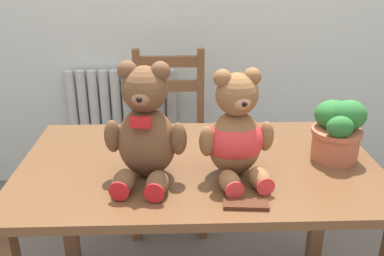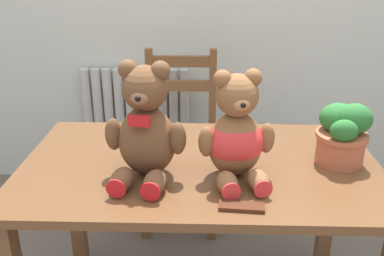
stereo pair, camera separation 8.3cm
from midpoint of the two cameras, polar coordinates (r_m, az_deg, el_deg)
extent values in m
cylinder|color=beige|center=(2.81, -12.72, 0.12)|extent=(0.06, 0.06, 0.76)
cylinder|color=beige|center=(2.79, -11.36, 0.10)|extent=(0.06, 0.06, 0.76)
cylinder|color=beige|center=(2.77, -9.99, 0.08)|extent=(0.06, 0.06, 0.76)
cylinder|color=beige|center=(2.76, -8.61, 0.07)|extent=(0.06, 0.06, 0.76)
cylinder|color=beige|center=(2.75, -7.21, 0.05)|extent=(0.06, 0.06, 0.76)
cylinder|color=beige|center=(2.74, -5.81, 0.04)|extent=(0.06, 0.06, 0.76)
cylinder|color=beige|center=(2.73, -4.39, 0.02)|extent=(0.06, 0.06, 0.76)
cylinder|color=beige|center=(2.73, -2.97, 0.00)|extent=(0.06, 0.06, 0.76)
cylinder|color=beige|center=(2.72, -1.54, -0.01)|extent=(0.06, 0.06, 0.76)
cylinder|color=beige|center=(2.72, -0.11, -0.03)|extent=(0.06, 0.06, 0.76)
cube|color=beige|center=(2.90, -6.20, -6.58)|extent=(0.68, 0.10, 0.04)
cube|color=brown|center=(1.52, 2.68, -5.11)|extent=(1.25, 0.74, 0.03)
cube|color=brown|center=(2.05, -14.17, -9.71)|extent=(0.06, 0.06, 0.70)
cube|color=brown|center=(2.07, 18.78, -10.00)|extent=(0.06, 0.06, 0.70)
cube|color=brown|center=(2.32, -0.63, -2.18)|extent=(0.39, 0.45, 0.03)
cube|color=brown|center=(2.25, 3.76, -9.86)|extent=(0.04, 0.04, 0.44)
cube|color=brown|center=(2.26, -5.36, -9.69)|extent=(0.04, 0.04, 0.44)
cube|color=brown|center=(2.50, 3.62, -0.06)|extent=(0.04, 0.04, 0.93)
cube|color=brown|center=(2.51, -4.48, 0.03)|extent=(0.04, 0.04, 0.93)
cube|color=brown|center=(2.38, -0.47, 8.89)|extent=(0.31, 0.03, 0.06)
cube|color=brown|center=(2.41, -0.46, 5.68)|extent=(0.31, 0.03, 0.06)
ellipsoid|color=brown|center=(1.39, -4.31, -1.75)|extent=(0.21, 0.18, 0.23)
sphere|color=brown|center=(1.33, -4.53, 5.28)|extent=(0.15, 0.15, 0.15)
sphere|color=brown|center=(1.30, -2.41, 7.63)|extent=(0.06, 0.06, 0.06)
sphere|color=brown|center=(1.33, -6.77, 7.77)|extent=(0.06, 0.06, 0.06)
ellipsoid|color=#8C5F3F|center=(1.28, -5.08, 4.10)|extent=(0.07, 0.06, 0.05)
sphere|color=black|center=(1.26, -5.37, 3.89)|extent=(0.02, 0.02, 0.02)
ellipsoid|color=brown|center=(1.35, -0.16, -1.42)|extent=(0.06, 0.06, 0.11)
ellipsoid|color=brown|center=(1.39, -8.76, -0.84)|extent=(0.06, 0.06, 0.11)
ellipsoid|color=brown|center=(1.31, -3.19, -7.29)|extent=(0.08, 0.12, 0.07)
cylinder|color=red|center=(1.27, -3.73, -8.52)|extent=(0.06, 0.01, 0.06)
ellipsoid|color=brown|center=(1.34, -7.59, -6.89)|extent=(0.08, 0.12, 0.07)
cylinder|color=red|center=(1.29, -8.28, -8.08)|extent=(0.06, 0.01, 0.06)
cube|color=red|center=(1.29, -5.21, 0.91)|extent=(0.07, 0.03, 0.03)
ellipsoid|color=brown|center=(1.40, 7.46, -2.18)|extent=(0.20, 0.18, 0.22)
sphere|color=brown|center=(1.34, 7.82, 4.33)|extent=(0.14, 0.14, 0.14)
sphere|color=brown|center=(1.33, 9.91, 6.62)|extent=(0.06, 0.06, 0.06)
sphere|color=brown|center=(1.31, 5.92, 6.52)|extent=(0.06, 0.06, 0.06)
ellipsoid|color=#B2794C|center=(1.29, 8.40, 3.20)|extent=(0.07, 0.06, 0.04)
sphere|color=black|center=(1.27, 8.71, 2.99)|extent=(0.02, 0.02, 0.02)
ellipsoid|color=brown|center=(1.40, 11.60, -1.35)|extent=(0.06, 0.06, 0.10)
ellipsoid|color=brown|center=(1.35, 3.68, -1.87)|extent=(0.06, 0.06, 0.10)
ellipsoid|color=brown|center=(1.35, 10.57, -6.97)|extent=(0.08, 0.12, 0.06)
cylinder|color=red|center=(1.31, 11.29, -8.06)|extent=(0.06, 0.02, 0.06)
ellipsoid|color=brown|center=(1.32, 6.54, -7.34)|extent=(0.08, 0.12, 0.06)
cylinder|color=red|center=(1.28, 7.13, -8.48)|extent=(0.06, 0.02, 0.06)
ellipsoid|color=red|center=(1.39, 7.48, -1.77)|extent=(0.22, 0.20, 0.16)
cylinder|color=#B25B3D|center=(1.58, 20.57, -2.54)|extent=(0.16, 0.16, 0.11)
cylinder|color=#B25B3D|center=(1.56, 20.80, -0.95)|extent=(0.17, 0.17, 0.02)
ellipsoid|color=#286B2D|center=(1.55, 22.22, 1.10)|extent=(0.12, 0.10, 0.11)
ellipsoid|color=#286B2D|center=(1.57, 20.37, 1.23)|extent=(0.13, 0.12, 0.11)
ellipsoid|color=#286B2D|center=(1.50, 21.12, -0.38)|extent=(0.09, 0.07, 0.08)
cube|color=#472314|center=(1.26, 8.53, -10.37)|extent=(0.14, 0.06, 0.01)
camera|label=1|loc=(0.04, -88.26, 0.71)|focal=40.00mm
camera|label=2|loc=(0.04, 91.74, -0.71)|focal=40.00mm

